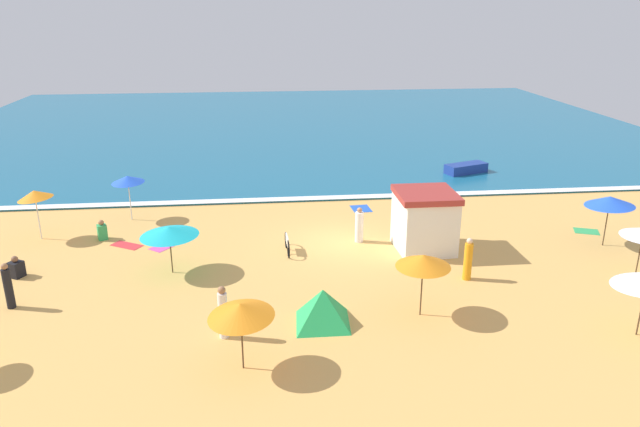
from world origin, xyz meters
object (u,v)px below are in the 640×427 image
Objects in this scene: beach_umbrella_0 at (169,231)px; beachgoer_2 at (359,226)px; beach_umbrella_4 at (610,201)px; beach_tent at (323,307)px; lifeguard_cabana at (424,220)px; beachgoer_6 at (8,287)px; beach_umbrella_6 at (128,179)px; beachgoer_1 at (102,231)px; beachgoer_3 at (16,268)px; beach_umbrella_1 at (35,195)px; beachgoer_0 at (223,313)px; beachgoer_5 at (468,260)px; beach_umbrella_5 at (241,310)px; small_boat_0 at (466,168)px; parked_bicycle at (287,244)px; beach_umbrella_3 at (423,261)px.

beach_umbrella_0 is 1.89× the size of beachgoer_2.
beach_tent is at bearing -157.16° from beach_umbrella_4.
beachgoer_6 is (-15.89, -3.72, -0.52)m from lifeguard_cabana.
beach_umbrella_6 is 14.04m from beach_tent.
beachgoer_3 is (-2.41, -3.74, -0.05)m from beachgoer_1.
beach_umbrella_1 is at bearing 143.13° from beach_tent.
beach_umbrella_0 is 3.49× the size of beachgoer_3.
beachgoer_0 is at bearing -66.24° from beach_umbrella_0.
beachgoer_0 is at bearing -66.51° from beach_umbrella_6.
beachgoer_1 is (-5.90, 9.15, -0.46)m from beachgoer_0.
beach_umbrella_6 is 16.63m from beachgoer_5.
beach_umbrella_5 is 10.78m from beachgoer_2.
beach_umbrella_6 is 1.35× the size of beachgoer_6.
beach_umbrella_4 is 17.54m from beachgoer_0.
beachgoer_0 is 9.79m from beachgoer_5.
beachgoer_5 is at bearing -50.71° from beachgoer_2.
beachgoer_6 is at bearing -105.37° from beach_umbrella_6.
lifeguard_cabana reaches higher than beachgoer_5.
beach_umbrella_1 is 14.59m from beachgoer_2.
beach_umbrella_6 is 20.53m from small_boat_0.
beach_umbrella_5 is 3.13× the size of beachgoer_3.
beach_umbrella_1 reaches higher than parked_bicycle.
beach_umbrella_6 is at bearing 72.72° from beachgoer_1.
beach_umbrella_6 reaches higher than beach_umbrella_0.
beach_umbrella_3 is 7.56m from parked_bicycle.
beachgoer_0 is (-3.25, -0.55, 0.25)m from beach_tent.
beachgoer_0 is 2.05× the size of beachgoer_3.
beach_umbrella_5 reaches higher than beachgoer_5.
beachgoer_0 is at bearing -128.15° from small_boat_0.
beach_umbrella_3 is 3.82m from beachgoer_5.
beach_umbrella_4 is at bearing -80.13° from small_boat_0.
beachgoer_3 is at bearing 173.30° from beachgoer_5.
beachgoer_6 is at bearing 168.30° from beach_tent.
beachgoer_2 is (5.04, 9.46, -1.15)m from beach_umbrella_5.
beachgoer_5 is at bearing -26.86° from parked_bicycle.
beach_umbrella_1 is 2.54× the size of beachgoer_1.
lifeguard_cabana is 1.10× the size of beach_umbrella_1.
beachgoer_1 is at bearing 132.42° from beach_umbrella_0.
beachgoer_5 is at bearing 25.27° from beach_tent.
beach_umbrella_3 is at bearing -81.94° from beachgoer_2.
beach_umbrella_4 is 22.24m from beach_umbrella_6.
beach_umbrella_1 is 1.31× the size of parked_bicycle.
beachgoer_2 is at bearing 61.96° from beach_umbrella_5.
beach_umbrella_3 reaches higher than beachgoer_6.
beachgoer_6 is at bearing -144.80° from small_boat_0.
beach_tent is 12.57m from beachgoer_1.
beach_umbrella_4 is 24.23m from beachgoer_6.
beach_umbrella_0 is at bearing -47.58° from beachgoer_1.
beach_umbrella_5 is 24.28m from small_boat_0.
beachgoer_6 reaches higher than beachgoer_2.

